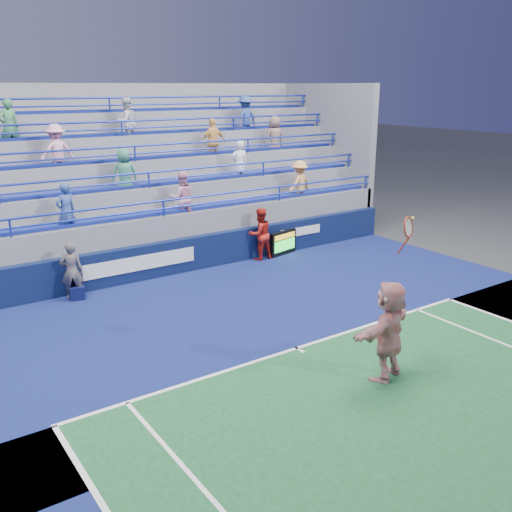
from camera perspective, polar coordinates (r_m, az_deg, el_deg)
ground at (r=13.20m, az=4.10°, el=-9.27°), size 120.00×120.00×0.00m
sponsor_wall at (r=18.17m, az=-8.71°, el=-0.19°), size 18.00×0.32×1.10m
bleacher_stand at (r=21.29m, az=-13.35°, el=4.81°), size 18.00×5.60×6.13m
serve_speed_board at (r=20.13m, az=2.74°, el=1.31°), size 1.25×0.40×0.86m
judge_chair at (r=16.77m, az=-17.48°, el=-3.40°), size 0.48×0.49×0.71m
tennis_player at (r=11.85m, az=13.12°, el=-7.23°), size 2.03×1.12×3.35m
line_judge at (r=16.60m, az=-17.95°, el=-1.44°), size 0.70×0.55×1.67m
ball_girl at (r=19.46m, az=0.39°, el=2.21°), size 0.88×0.69×1.80m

